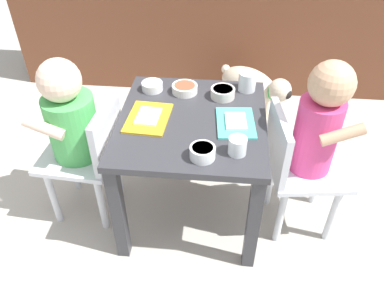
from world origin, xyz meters
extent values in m
plane|color=#B2ADA3|center=(0.00, 0.00, 0.00)|extent=(7.00, 7.00, 0.00)
cube|color=brown|center=(0.00, 1.14, 0.46)|extent=(2.29, 0.33, 0.91)
cube|color=#333338|center=(0.00, 0.00, 0.45)|extent=(0.53, 0.58, 0.03)
cube|color=#333338|center=(-0.24, -0.26, 0.22)|extent=(0.04, 0.04, 0.44)
cube|color=#333338|center=(0.24, -0.26, 0.22)|extent=(0.04, 0.04, 0.44)
cube|color=#333338|center=(-0.24, 0.26, 0.22)|extent=(0.04, 0.04, 0.44)
cube|color=#333338|center=(0.24, 0.26, 0.22)|extent=(0.04, 0.04, 0.44)
cube|color=silver|center=(-0.44, -0.04, 0.29)|extent=(0.30, 0.30, 0.02)
cube|color=silver|center=(-0.31, -0.04, 0.41)|extent=(0.04, 0.27, 0.22)
cylinder|color=#4CB259|center=(-0.44, -0.04, 0.42)|extent=(0.18, 0.18, 0.25)
sphere|color=beige|center=(-0.45, -0.03, 0.61)|extent=(0.15, 0.15, 0.15)
cylinder|color=silver|center=(-0.53, 0.07, 0.14)|extent=(0.03, 0.03, 0.28)
cylinder|color=silver|center=(-0.54, -0.13, 0.14)|extent=(0.03, 0.03, 0.28)
cylinder|color=silver|center=(-0.33, 0.06, 0.14)|extent=(0.03, 0.03, 0.28)
cylinder|color=silver|center=(-0.34, -0.14, 0.14)|extent=(0.03, 0.03, 0.28)
cylinder|color=beige|center=(-0.48, 0.07, 0.48)|extent=(0.15, 0.05, 0.09)
cylinder|color=beige|center=(-0.49, -0.13, 0.48)|extent=(0.15, 0.05, 0.09)
cube|color=silver|center=(0.44, -0.03, 0.29)|extent=(0.31, 0.31, 0.02)
cube|color=silver|center=(0.31, -0.04, 0.41)|extent=(0.06, 0.27, 0.22)
cylinder|color=#D83F7F|center=(0.44, -0.03, 0.44)|extent=(0.15, 0.15, 0.28)
sphere|color=tan|center=(0.45, -0.03, 0.65)|extent=(0.15, 0.15, 0.15)
cylinder|color=silver|center=(0.55, -0.11, 0.14)|extent=(0.03, 0.03, 0.28)
cylinder|color=silver|center=(0.52, 0.08, 0.14)|extent=(0.03, 0.03, 0.28)
cylinder|color=silver|center=(0.35, -0.14, 0.14)|extent=(0.03, 0.03, 0.28)
cylinder|color=silver|center=(0.32, 0.06, 0.14)|extent=(0.03, 0.03, 0.28)
cylinder|color=tan|center=(0.50, -0.11, 0.51)|extent=(0.15, 0.06, 0.09)
cylinder|color=tan|center=(0.47, 0.07, 0.51)|extent=(0.15, 0.06, 0.09)
ellipsoid|color=beige|center=(0.24, 0.74, 0.20)|extent=(0.38, 0.35, 0.17)
sphere|color=beige|center=(0.39, 0.62, 0.24)|extent=(0.12, 0.12, 0.12)
sphere|color=black|center=(0.42, 0.59, 0.23)|extent=(0.05, 0.05, 0.05)
torus|color=green|center=(0.36, 0.64, 0.23)|extent=(0.09, 0.10, 0.10)
sphere|color=beige|center=(0.11, 0.83, 0.23)|extent=(0.05, 0.05, 0.05)
cylinder|color=beige|center=(0.28, 0.63, 0.06)|extent=(0.04, 0.04, 0.12)
cylinder|color=beige|center=(0.34, 0.72, 0.06)|extent=(0.04, 0.04, 0.12)
cylinder|color=beige|center=(0.13, 0.75, 0.06)|extent=(0.04, 0.04, 0.12)
cylinder|color=beige|center=(0.20, 0.84, 0.06)|extent=(0.04, 0.04, 0.12)
cube|color=gold|center=(-0.16, -0.01, 0.47)|extent=(0.16, 0.21, 0.01)
cube|color=white|center=(-0.16, -0.01, 0.47)|extent=(0.09, 0.11, 0.01)
cube|color=#4CC6BC|center=(0.16, -0.01, 0.47)|extent=(0.15, 0.20, 0.01)
cube|color=white|center=(0.16, -0.01, 0.47)|extent=(0.08, 0.11, 0.01)
cylinder|color=white|center=(0.16, -0.18, 0.49)|extent=(0.06, 0.06, 0.06)
cylinder|color=silver|center=(0.16, -0.18, 0.48)|extent=(0.05, 0.05, 0.04)
cylinder|color=white|center=(0.20, 0.22, 0.50)|extent=(0.07, 0.07, 0.07)
cylinder|color=silver|center=(0.20, 0.22, 0.48)|extent=(0.06, 0.06, 0.03)
cylinder|color=white|center=(-0.18, 0.19, 0.48)|extent=(0.08, 0.08, 0.03)
cylinder|color=gold|center=(-0.18, 0.19, 0.49)|extent=(0.07, 0.07, 0.01)
cylinder|color=white|center=(0.05, -0.21, 0.48)|extent=(0.08, 0.08, 0.04)
cylinder|color=#D84C33|center=(0.05, -0.21, 0.50)|extent=(0.07, 0.07, 0.01)
cylinder|color=silver|center=(0.10, 0.16, 0.48)|extent=(0.09, 0.09, 0.04)
cylinder|color=#D84C33|center=(0.10, 0.16, 0.50)|extent=(0.08, 0.08, 0.01)
cylinder|color=white|center=(-0.05, 0.18, 0.48)|extent=(0.10, 0.10, 0.03)
cylinder|color=#D84C33|center=(-0.05, 0.18, 0.49)|extent=(0.08, 0.08, 0.01)
camera|label=1|loc=(0.11, -1.15, 1.27)|focal=36.49mm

